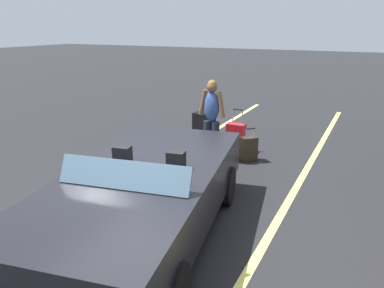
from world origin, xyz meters
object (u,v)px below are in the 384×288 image
Objects in this scene: suitcase_large_black at (204,129)px; suitcase_small_carryon at (248,149)px; traveler_person at (212,116)px; convertible_car at (137,204)px; suitcase_medium_bright at (236,137)px; duffel_bag at (180,147)px.

suitcase_large_black is 1.45m from suitcase_small_carryon.
convertible_car is at bearing 14.52° from traveler_person.
convertible_car reaches higher than suitcase_medium_bright.
convertible_car reaches higher than suitcase_small_carryon.
convertible_car is 4.11m from suitcase_medium_bright.
duffel_bag is at bearing -51.95° from suitcase_medium_bright.
traveler_person is (0.29, -0.70, 0.68)m from suitcase_small_carryon.
convertible_car is 6.18× the size of suitcase_small_carryon.
duffel_bag is (-3.32, -1.21, -0.43)m from convertible_car.
convertible_car is 2.66× the size of traveler_person.
suitcase_medium_bright is 0.57× the size of traveler_person.
suitcase_medium_bright is 1.26m from duffel_bag.
suitcase_small_carryon reaches higher than duffel_bag.
duffel_bag is at bearing -170.52° from convertible_car.
suitcase_small_carryon is (0.48, 0.45, -0.06)m from suitcase_medium_bright.
suitcase_small_carryon is at bearing 165.94° from convertible_car.
duffel_bag is (0.29, -1.43, -0.09)m from suitcase_small_carryon.
duffel_bag is at bearing 176.94° from suitcase_large_black.
suitcase_small_carryon is (0.64, 1.30, -0.12)m from suitcase_large_black.
suitcase_small_carryon is at bearing 43.03° from suitcase_medium_bright.
suitcase_small_carryon is 0.43× the size of traveler_person.
suitcase_medium_bright is 1.35× the size of duffel_bag.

